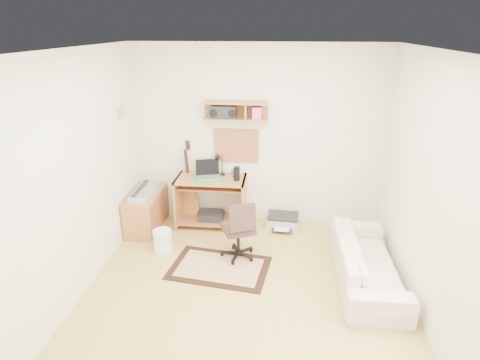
# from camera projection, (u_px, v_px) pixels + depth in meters

# --- Properties ---
(floor) EXTENTS (3.60, 4.00, 0.01)m
(floor) POSITION_uv_depth(u_px,v_px,m) (244.00, 301.00, 4.37)
(floor) COLOR tan
(floor) RESTS_ON ground
(ceiling) EXTENTS (3.60, 4.00, 0.01)m
(ceiling) POSITION_uv_depth(u_px,v_px,m) (245.00, 50.00, 3.42)
(ceiling) COLOR white
(ceiling) RESTS_ON ground
(back_wall) EXTENTS (3.60, 0.01, 2.60)m
(back_wall) POSITION_uv_depth(u_px,v_px,m) (257.00, 137.00, 5.75)
(back_wall) COLOR silver
(back_wall) RESTS_ON ground
(left_wall) EXTENTS (0.01, 4.00, 2.60)m
(left_wall) POSITION_uv_depth(u_px,v_px,m) (68.00, 184.00, 4.07)
(left_wall) COLOR silver
(left_wall) RESTS_ON ground
(right_wall) EXTENTS (0.01, 4.00, 2.60)m
(right_wall) POSITION_uv_depth(u_px,v_px,m) (437.00, 199.00, 3.72)
(right_wall) COLOR silver
(right_wall) RESTS_ON ground
(wall_shelf) EXTENTS (0.90, 0.25, 0.26)m
(wall_shelf) POSITION_uv_depth(u_px,v_px,m) (235.00, 111.00, 5.51)
(wall_shelf) COLOR #B1743E
(wall_shelf) RESTS_ON back_wall
(cork_board) EXTENTS (0.64, 0.03, 0.49)m
(cork_board) POSITION_uv_depth(u_px,v_px,m) (236.00, 146.00, 5.80)
(cork_board) COLOR tan
(cork_board) RESTS_ON back_wall
(wall_photo) EXTENTS (0.02, 0.20, 0.15)m
(wall_photo) POSITION_uv_depth(u_px,v_px,m) (121.00, 113.00, 5.30)
(wall_photo) COLOR #4C8CBF
(wall_photo) RESTS_ON left_wall
(desk) EXTENTS (1.00, 0.55, 0.75)m
(desk) POSITION_uv_depth(u_px,v_px,m) (211.00, 202.00, 5.89)
(desk) COLOR #B1743E
(desk) RESTS_ON floor
(laptop) EXTENTS (0.41, 0.41, 0.25)m
(laptop) POSITION_uv_depth(u_px,v_px,m) (208.00, 170.00, 5.69)
(laptop) COLOR silver
(laptop) RESTS_ON desk
(speaker) EXTENTS (0.09, 0.09, 0.20)m
(speaker) POSITION_uv_depth(u_px,v_px,m) (237.00, 174.00, 5.63)
(speaker) COLOR black
(speaker) RESTS_ON desk
(desk_lamp) EXTENTS (0.11, 0.11, 0.33)m
(desk_lamp) POSITION_uv_depth(u_px,v_px,m) (222.00, 164.00, 5.81)
(desk_lamp) COLOR black
(desk_lamp) RESTS_ON desk
(pencil_cup) EXTENTS (0.07, 0.07, 0.10)m
(pencil_cup) POSITION_uv_depth(u_px,v_px,m) (234.00, 173.00, 5.80)
(pencil_cup) COLOR #3845A8
(pencil_cup) RESTS_ON desk
(boombox) EXTENTS (0.35, 0.16, 0.18)m
(boombox) POSITION_uv_depth(u_px,v_px,m) (223.00, 112.00, 5.53)
(boombox) COLOR black
(boombox) RESTS_ON wall_shelf
(rug) EXTENTS (1.28, 0.95, 0.02)m
(rug) POSITION_uv_depth(u_px,v_px,m) (220.00, 268.00, 4.94)
(rug) COLOR beige
(rug) RESTS_ON floor
(task_chair) EXTENTS (0.55, 0.55, 0.82)m
(task_chair) POSITION_uv_depth(u_px,v_px,m) (238.00, 229.00, 5.04)
(task_chair) COLOR #382421
(task_chair) RESTS_ON floor
(cabinet) EXTENTS (0.40, 0.90, 0.55)m
(cabinet) POSITION_uv_depth(u_px,v_px,m) (146.00, 210.00, 5.85)
(cabinet) COLOR #B1743E
(cabinet) RESTS_ON floor
(music_keyboard) EXTENTS (0.23, 0.74, 0.07)m
(music_keyboard) POSITION_uv_depth(u_px,v_px,m) (145.00, 191.00, 5.74)
(music_keyboard) COLOR #B2B5BA
(music_keyboard) RESTS_ON cabinet
(guitar) EXTENTS (0.34, 0.23, 1.23)m
(guitar) POSITION_uv_depth(u_px,v_px,m) (188.00, 182.00, 5.96)
(guitar) COLOR #B86E38
(guitar) RESTS_ON floor
(waste_basket) EXTENTS (0.31, 0.31, 0.29)m
(waste_basket) POSITION_uv_depth(u_px,v_px,m) (163.00, 241.00, 5.29)
(waste_basket) COLOR white
(waste_basket) RESTS_ON floor
(printer) EXTENTS (0.48, 0.39, 0.17)m
(printer) POSITION_uv_depth(u_px,v_px,m) (283.00, 221.00, 5.94)
(printer) COLOR #A5A8AA
(printer) RESTS_ON floor
(sofa) EXTENTS (0.50, 1.71, 0.67)m
(sofa) POSITION_uv_depth(u_px,v_px,m) (367.00, 255.00, 4.60)
(sofa) COLOR beige
(sofa) RESTS_ON floor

